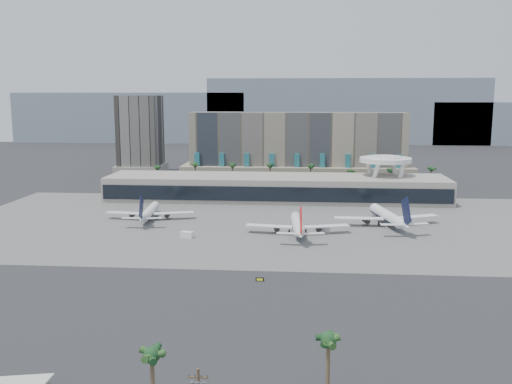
# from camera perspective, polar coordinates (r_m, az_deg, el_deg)

# --- Properties ---
(ground) EXTENTS (900.00, 900.00, 0.00)m
(ground) POSITION_cam_1_polar(r_m,az_deg,el_deg) (182.20, 0.36, -6.98)
(ground) COLOR #232326
(ground) RESTS_ON ground
(apron_pad) EXTENTS (260.00, 130.00, 0.06)m
(apron_pad) POSITION_cam_1_polar(r_m,az_deg,el_deg) (235.31, 1.36, -3.15)
(apron_pad) COLOR #5B5B59
(apron_pad) RESTS_ON ground
(mountain_ridge) EXTENTS (680.00, 60.00, 70.00)m
(mountain_ridge) POSITION_cam_1_polar(r_m,az_deg,el_deg) (644.66, 6.02, 7.62)
(mountain_ridge) COLOR gray
(mountain_ridge) RESTS_ON ground
(hotel) EXTENTS (140.00, 30.00, 42.00)m
(hotel) POSITION_cam_1_polar(r_m,az_deg,el_deg) (350.31, 4.14, 3.84)
(hotel) COLOR gray
(hotel) RESTS_ON ground
(office_tower) EXTENTS (30.00, 30.00, 52.00)m
(office_tower) POSITION_cam_1_polar(r_m,az_deg,el_deg) (390.47, -11.47, 5.17)
(office_tower) COLOR black
(office_tower) RESTS_ON ground
(terminal) EXTENTS (170.00, 32.50, 14.50)m
(terminal) POSITION_cam_1_polar(r_m,az_deg,el_deg) (287.87, 2.00, 0.52)
(terminal) COLOR #B5AA9F
(terminal) RESTS_ON ground
(saucer_structure) EXTENTS (26.00, 26.00, 21.89)m
(saucer_structure) POSITION_cam_1_polar(r_m,az_deg,el_deg) (295.05, 12.81, 2.85)
(saucer_structure) COLOR white
(saucer_structure) RESTS_ON ground
(palm_row) EXTENTS (157.80, 2.80, 13.10)m
(palm_row) POSITION_cam_1_polar(r_m,az_deg,el_deg) (321.86, 3.54, 2.20)
(palm_row) COLOR brown
(palm_row) RESTS_ON ground
(airliner_left) EXTENTS (37.66, 38.88, 13.42)m
(airliner_left) POSITION_cam_1_polar(r_m,az_deg,el_deg) (245.50, -10.63, -1.97)
(airliner_left) COLOR white
(airliner_left) RESTS_ON ground
(airliner_centre) EXTENTS (39.89, 41.15, 14.20)m
(airliner_centre) POSITION_cam_1_polar(r_m,az_deg,el_deg) (217.07, 4.20, -3.30)
(airliner_centre) COLOR white
(airliner_centre) RESTS_ON ground
(airliner_right) EXTENTS (42.76, 44.45, 15.51)m
(airliner_right) POSITION_cam_1_polar(r_m,az_deg,el_deg) (236.30, 13.05, -2.38)
(airliner_right) COLOR white
(airliner_right) RESTS_ON ground
(service_vehicle_a) EXTENTS (5.23, 3.66, 2.32)m
(service_vehicle_a) POSITION_cam_1_polar(r_m,az_deg,el_deg) (213.20, -6.89, -4.25)
(service_vehicle_a) COLOR white
(service_vehicle_a) RESTS_ON ground
(service_vehicle_b) EXTENTS (4.44, 3.48, 2.01)m
(service_vehicle_b) POSITION_cam_1_polar(r_m,az_deg,el_deg) (221.08, 6.86, -3.79)
(service_vehicle_b) COLOR white
(service_vehicle_b) RESTS_ON ground
(taxiway_sign) EXTENTS (2.37, 0.41, 1.08)m
(taxiway_sign) POSITION_cam_1_polar(r_m,az_deg,el_deg) (163.62, 0.39, -8.73)
(taxiway_sign) COLOR black
(taxiway_sign) RESTS_ON ground
(near_palm_a) EXTENTS (6.00, 6.00, 11.42)m
(near_palm_a) POSITION_cam_1_polar(r_m,az_deg,el_deg) (99.45, -10.35, -16.47)
(near_palm_a) COLOR brown
(near_palm_a) RESTS_ON ground
(near_palm_b) EXTENTS (6.00, 6.00, 12.28)m
(near_palm_b) POSITION_cam_1_polar(r_m,az_deg,el_deg) (101.91, 7.25, -15.19)
(near_palm_b) COLOR brown
(near_palm_b) RESTS_ON ground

